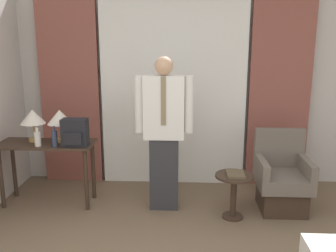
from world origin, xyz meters
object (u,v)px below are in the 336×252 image
(bottle_by_lamp, at_px, (55,138))
(person, at_px, (164,129))
(bottle_near_edge, at_px, (38,139))
(armchair, at_px, (282,181))
(side_table, at_px, (234,189))
(backpack, at_px, (75,133))
(table_lamp_left, at_px, (33,118))
(desk, at_px, (47,154))
(book, at_px, (235,174))
(table_lamp_right, at_px, (60,118))

(bottle_by_lamp, relative_size, person, 0.14)
(bottle_near_edge, height_order, armchair, bottle_near_edge)
(side_table, bearing_deg, person, 164.48)
(bottle_near_edge, distance_m, side_table, 2.32)
(armchair, bearing_deg, backpack, -177.47)
(person, height_order, side_table, person)
(table_lamp_left, relative_size, person, 0.22)
(desk, height_order, book, desk)
(armchair, bearing_deg, bottle_by_lamp, -177.03)
(table_lamp_left, height_order, bottle_near_edge, table_lamp_left)
(table_lamp_left, height_order, backpack, table_lamp_left)
(desk, bearing_deg, person, -2.78)
(side_table, bearing_deg, bottle_near_edge, 176.32)
(bottle_by_lamp, bearing_deg, bottle_near_edge, 177.59)
(backpack, bearing_deg, book, -5.47)
(bottle_near_edge, relative_size, person, 0.12)
(table_lamp_right, height_order, bottle_near_edge, table_lamp_right)
(desk, distance_m, bottle_by_lamp, 0.33)
(person, bearing_deg, table_lamp_left, 175.29)
(bottle_near_edge, relative_size, side_table, 0.42)
(person, bearing_deg, backpack, -177.00)
(table_lamp_left, bearing_deg, bottle_near_edge, -58.70)
(table_lamp_left, height_order, side_table, table_lamp_left)
(table_lamp_right, relative_size, bottle_by_lamp, 1.61)
(bottle_near_edge, distance_m, book, 2.30)
(bottle_by_lamp, bearing_deg, table_lamp_left, 146.80)
(bottle_near_edge, height_order, backpack, backpack)
(table_lamp_right, height_order, side_table, table_lamp_right)
(armchair, bearing_deg, person, -177.82)
(table_lamp_left, relative_size, side_table, 0.76)
(desk, relative_size, bottle_by_lamp, 4.69)
(bottle_near_edge, relative_size, book, 0.88)
(backpack, relative_size, person, 0.18)
(desk, bearing_deg, table_lamp_left, 159.48)
(table_lamp_right, xyz_separation_m, side_table, (2.05, -0.35, -0.72))
(armchair, xyz_separation_m, side_table, (-0.60, -0.27, 0.01))
(side_table, bearing_deg, table_lamp_right, 170.28)
(table_lamp_right, relative_size, book, 1.59)
(backpack, xyz_separation_m, side_table, (1.82, -0.17, -0.58))
(book, bearing_deg, side_table, 141.78)
(backpack, bearing_deg, person, 3.00)
(table_lamp_right, distance_m, backpack, 0.32)
(person, bearing_deg, table_lamp_right, 174.06)
(table_lamp_left, distance_m, bottle_by_lamp, 0.44)
(desk, height_order, table_lamp_right, table_lamp_right)
(person, relative_size, book, 7.31)
(bottle_near_edge, xyz_separation_m, backpack, (0.43, 0.02, 0.07))
(table_lamp_left, distance_m, backpack, 0.61)
(desk, xyz_separation_m, book, (2.23, -0.30, -0.11))
(backpack, bearing_deg, desk, 162.70)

